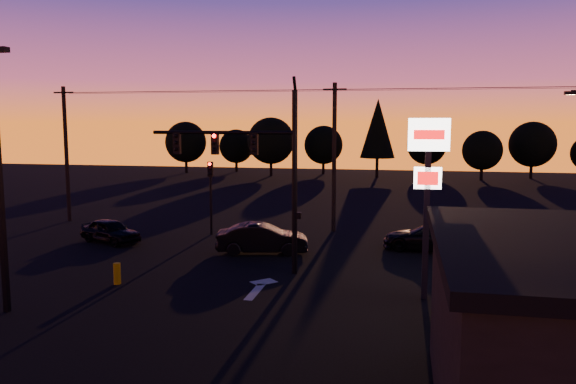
# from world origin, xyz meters

# --- Properties ---
(ground) EXTENTS (120.00, 120.00, 0.00)m
(ground) POSITION_xyz_m (0.00, 0.00, 0.00)
(ground) COLOR black
(ground) RESTS_ON ground
(lane_arrow) EXTENTS (1.20, 3.10, 0.01)m
(lane_arrow) POSITION_xyz_m (0.50, 1.67, 0.01)
(lane_arrow) COLOR beige
(lane_arrow) RESTS_ON ground
(traffic_signal_mast) EXTENTS (6.79, 0.52, 8.58)m
(traffic_signal_mast) POSITION_xyz_m (-0.10, 3.99, 4.94)
(traffic_signal_mast) COLOR black
(traffic_signal_mast) RESTS_ON ground
(secondary_signal) EXTENTS (0.30, 0.31, 4.35)m
(secondary_signal) POSITION_xyz_m (-5.00, 11.49, 2.86)
(secondary_signal) COLOR black
(secondary_signal) RESTS_ON ground
(pylon_sign) EXTENTS (1.50, 0.28, 6.80)m
(pylon_sign) POSITION_xyz_m (7.00, 1.50, 4.91)
(pylon_sign) COLOR black
(pylon_sign) RESTS_ON ground
(utility_pole_0) EXTENTS (1.40, 0.26, 9.00)m
(utility_pole_0) POSITION_xyz_m (-16.00, 14.00, 4.59)
(utility_pole_0) COLOR black
(utility_pole_0) RESTS_ON ground
(utility_pole_1) EXTENTS (1.40, 0.26, 9.00)m
(utility_pole_1) POSITION_xyz_m (2.00, 14.00, 4.59)
(utility_pole_1) COLOR black
(utility_pole_1) RESTS_ON ground
(power_wires) EXTENTS (36.00, 1.22, 0.07)m
(power_wires) POSITION_xyz_m (2.00, 14.00, 8.57)
(power_wires) COLOR black
(power_wires) RESTS_ON ground
(bollard) EXTENTS (0.29, 0.29, 0.88)m
(bollard) POSITION_xyz_m (-5.37, 0.91, 0.44)
(bollard) COLOR #CBA804
(bollard) RESTS_ON ground
(tree_0) EXTENTS (5.36, 5.36, 6.74)m
(tree_0) POSITION_xyz_m (-22.00, 50.00, 4.06)
(tree_0) COLOR black
(tree_0) RESTS_ON ground
(tree_1) EXTENTS (4.54, 4.54, 5.71)m
(tree_1) POSITION_xyz_m (-16.00, 53.00, 3.43)
(tree_1) COLOR black
(tree_1) RESTS_ON ground
(tree_2) EXTENTS (5.77, 5.78, 7.26)m
(tree_2) POSITION_xyz_m (-10.00, 48.00, 4.37)
(tree_2) COLOR black
(tree_2) RESTS_ON ground
(tree_3) EXTENTS (4.95, 4.95, 6.22)m
(tree_3) POSITION_xyz_m (-4.00, 52.00, 3.75)
(tree_3) COLOR black
(tree_3) RESTS_ON ground
(tree_4) EXTENTS (4.18, 4.18, 9.50)m
(tree_4) POSITION_xyz_m (3.00, 49.00, 5.93)
(tree_4) COLOR black
(tree_4) RESTS_ON ground
(tree_5) EXTENTS (4.95, 4.95, 6.22)m
(tree_5) POSITION_xyz_m (9.00, 54.00, 3.75)
(tree_5) COLOR black
(tree_5) RESTS_ON ground
(tree_6) EXTENTS (4.54, 4.54, 5.71)m
(tree_6) POSITION_xyz_m (15.00, 48.00, 3.43)
(tree_6) COLOR black
(tree_6) RESTS_ON ground
(tree_7) EXTENTS (5.36, 5.36, 6.74)m
(tree_7) POSITION_xyz_m (21.00, 51.00, 4.06)
(tree_7) COLOR black
(tree_7) RESTS_ON ground
(car_left) EXTENTS (4.14, 2.93, 1.31)m
(car_left) POSITION_xyz_m (-9.76, 8.26, 0.65)
(car_left) COLOR black
(car_left) RESTS_ON ground
(car_mid) EXTENTS (4.85, 2.51, 1.52)m
(car_mid) POSITION_xyz_m (-0.85, 7.47, 0.76)
(car_mid) COLOR black
(car_mid) RESTS_ON ground
(car_right) EXTENTS (5.23, 2.64, 1.46)m
(car_right) POSITION_xyz_m (7.67, 9.81, 0.73)
(car_right) COLOR black
(car_right) RESTS_ON ground
(suv_parked) EXTENTS (4.18, 4.85, 1.24)m
(suv_parked) POSITION_xyz_m (9.17, -1.58, 0.62)
(suv_parked) COLOR black
(suv_parked) RESTS_ON ground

